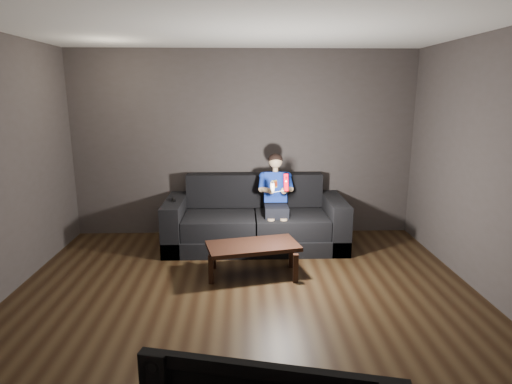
{
  "coord_description": "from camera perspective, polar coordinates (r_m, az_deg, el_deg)",
  "views": [
    {
      "loc": [
        -0.02,
        -3.77,
        2.09
      ],
      "look_at": [
        0.15,
        1.55,
        0.85
      ],
      "focal_mm": 30.0,
      "sensor_mm": 36.0,
      "label": 1
    }
  ],
  "objects": [
    {
      "name": "wii_remote_black",
      "position": [
        5.86,
        -10.92,
        -1.04
      ],
      "size": [
        0.07,
        0.14,
        0.03
      ],
      "color": "black",
      "rests_on": "sofa"
    },
    {
      "name": "front_wall",
      "position": [
        1.47,
        -0.83,
        -17.08
      ],
      "size": [
        5.0,
        0.04,
        2.7
      ],
      "primitive_type": "cube",
      "color": "#3D3735",
      "rests_on": "ground"
    },
    {
      "name": "wii_remote_red",
      "position": [
        5.33,
        4.0,
        1.29
      ],
      "size": [
        0.06,
        0.08,
        0.22
      ],
      "color": "#EC0010",
      "rests_on": "child"
    },
    {
      "name": "child",
      "position": [
        5.8,
        2.66,
        0.01
      ],
      "size": [
        0.47,
        0.57,
        1.15
      ],
      "color": "black",
      "rests_on": "sofa"
    },
    {
      "name": "floor",
      "position": [
        4.31,
        -1.39,
        -15.89
      ],
      "size": [
        5.0,
        5.0,
        0.0
      ],
      "primitive_type": "plane",
      "color": "black",
      "rests_on": "ground"
    },
    {
      "name": "back_wall",
      "position": [
        6.31,
        -1.65,
        6.38
      ],
      "size": [
        5.0,
        0.04,
        2.7
      ],
      "primitive_type": "cube",
      "color": "#3D3735",
      "rests_on": "ground"
    },
    {
      "name": "sofa",
      "position": [
        5.98,
        -0.11,
        -4.22
      ],
      "size": [
        2.45,
        1.06,
        0.95
      ],
      "color": "black",
      "rests_on": "floor"
    },
    {
      "name": "nunchuk_white",
      "position": [
        5.33,
        2.21,
        0.77
      ],
      "size": [
        0.08,
        0.1,
        0.15
      ],
      "color": "white",
      "rests_on": "child"
    },
    {
      "name": "ceiling",
      "position": [
        3.82,
        -1.63,
        22.3
      ],
      "size": [
        5.0,
        5.0,
        0.02
      ],
      "primitive_type": "cube",
      "color": "white",
      "rests_on": "back_wall"
    },
    {
      "name": "coffee_table",
      "position": [
        5.0,
        -0.41,
        -7.51
      ],
      "size": [
        1.13,
        0.74,
        0.38
      ],
      "color": "black",
      "rests_on": "floor"
    }
  ]
}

